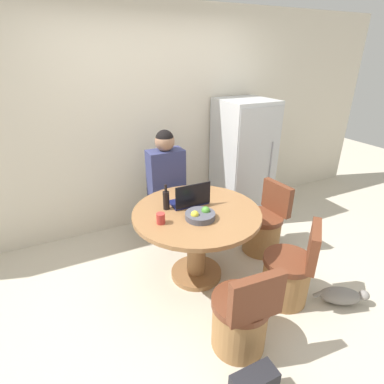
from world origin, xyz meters
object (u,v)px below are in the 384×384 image
chair_near_right_corner (288,275)px  chair_right_side (263,229)px  refrigerator (242,160)px  cat (341,296)px  bottle (166,200)px  dining_table (197,229)px  fruit_bowl (200,215)px  chair_near_camera (241,319)px  person_seated (165,181)px  laptop (190,200)px

chair_near_right_corner → chair_right_side: same height
refrigerator → chair_right_side: bearing=-107.1°
chair_right_side → cat: size_ratio=1.89×
chair_near_right_corner → bottle: 1.29m
dining_table → fruit_bowl: bearing=-104.1°
chair_near_right_corner → dining_table: bearing=-90.0°
refrigerator → chair_near_camera: refrigerator is taller
refrigerator → chair_right_side: (-0.27, -0.86, -0.51)m
chair_right_side → bottle: size_ratio=3.25×
person_seated → chair_near_camera: bearing=87.6°
dining_table → laptop: size_ratio=3.36×
fruit_bowl → person_seated: bearing=87.8°
fruit_bowl → chair_near_camera: bearing=-92.7°
chair_near_camera → cat: bearing=-177.6°
dining_table → laptop: laptop is taller
dining_table → chair_near_right_corner: (0.59, -0.65, -0.27)m
chair_right_side → laptop: size_ratio=2.23×
refrigerator → chair_near_right_corner: size_ratio=1.97×
person_seated → laptop: (-0.00, -0.68, 0.06)m
chair_near_camera → chair_right_side: size_ratio=1.00×
person_seated → fruit_bowl: person_seated is taller
refrigerator → chair_right_side: 1.04m
person_seated → laptop: 0.68m
refrigerator → person_seated: bearing=-174.3°
fruit_bowl → dining_table: bearing=75.9°
chair_near_right_corner → chair_right_side: (0.28, 0.72, 0.00)m
dining_table → chair_near_right_corner: bearing=-47.7°
chair_near_camera → refrigerator: bearing=-119.3°
dining_table → bottle: size_ratio=4.88×
bottle → chair_near_camera: bearing=-80.8°
laptop → person_seated: bearing=-90.1°
fruit_bowl → cat: 1.47m
refrigerator → fruit_bowl: (-1.18, -1.07, -0.00)m
refrigerator → person_seated: (-1.14, -0.11, -0.04)m
laptop → dining_table: bearing=89.8°
chair_near_camera → laptop: size_ratio=2.23×
fruit_bowl → bottle: bearing=124.3°
fruit_bowl → bottle: (-0.20, 0.30, 0.06)m
dining_table → laptop: bearing=89.8°
dining_table → person_seated: (0.00, 0.82, 0.20)m
dining_table → cat: (1.01, -0.92, -0.46)m
chair_near_camera → bottle: 1.19m
laptop → chair_near_right_corner: bearing=126.8°
chair_near_camera → fruit_bowl: size_ratio=2.99×
refrigerator → person_seated: 1.15m
laptop → fruit_bowl: 0.28m
chair_right_side → fruit_bowl: 1.06m
chair_near_camera → laptop: laptop is taller
chair_near_camera → chair_near_right_corner: same height
bottle → cat: (1.24, -1.07, -0.75)m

